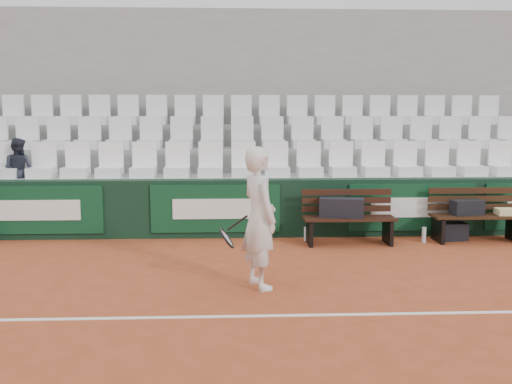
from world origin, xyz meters
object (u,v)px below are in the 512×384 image
at_px(water_bottle_far, 424,235).
at_px(spectator_c, 17,145).
at_px(bench_left, 349,231).
at_px(sports_bag_right, 467,207).
at_px(sports_bag_ground, 451,231).
at_px(sports_bag_left, 342,207).
at_px(bench_right, 476,228).
at_px(water_bottle_near, 306,234).
at_px(tennis_player, 259,218).

distance_m(water_bottle_far, spectator_c, 7.22).
xyz_separation_m(bench_left, sports_bag_right, (2.02, 0.15, 0.35)).
height_order(sports_bag_ground, spectator_c, spectator_c).
bearing_deg(sports_bag_left, bench_right, 1.40).
xyz_separation_m(bench_right, sports_bag_ground, (-0.38, 0.13, -0.08)).
distance_m(sports_bag_right, water_bottle_far, 0.88).
relative_size(sports_bag_left, water_bottle_near, 3.00).
distance_m(sports_bag_right, spectator_c, 7.87).
bearing_deg(water_bottle_far, tennis_player, -141.03).
relative_size(sports_bag_right, tennis_player, 0.30).
relative_size(sports_bag_right, spectator_c, 0.46).
bearing_deg(water_bottle_far, sports_bag_right, 7.81).
bearing_deg(sports_bag_ground, tennis_player, -143.60).
height_order(bench_right, sports_bag_left, sports_bag_left).
height_order(bench_left, water_bottle_near, bench_left).
distance_m(sports_bag_left, sports_bag_right, 2.14).
distance_m(bench_right, spectator_c, 8.08).
relative_size(sports_bag_left, tennis_player, 0.41).
bearing_deg(water_bottle_near, tennis_player, -109.89).
bearing_deg(bench_left, water_bottle_near, 158.10).
relative_size(sports_bag_left, sports_bag_ground, 1.46).
xyz_separation_m(sports_bag_ground, water_bottle_far, (-0.53, -0.19, -0.02)).
xyz_separation_m(bench_left, sports_bag_ground, (1.80, 0.23, -0.08)).
bearing_deg(tennis_player, sports_bag_ground, 36.40).
xyz_separation_m(sports_bag_left, spectator_c, (-5.60, 1.14, 0.97)).
bearing_deg(spectator_c, water_bottle_near, -173.88).
distance_m(bench_left, bench_right, 2.18).
distance_m(sports_bag_right, tennis_player, 4.36).
distance_m(sports_bag_ground, water_bottle_far, 0.56).
bearing_deg(sports_bag_ground, water_bottle_near, 179.05).
bearing_deg(sports_bag_right, sports_bag_left, -177.29).
xyz_separation_m(sports_bag_right, water_bottle_near, (-2.69, 0.12, -0.45)).
distance_m(bench_left, spectator_c, 5.99).
bearing_deg(sports_bag_right, sports_bag_ground, 159.56).
distance_m(bench_left, water_bottle_near, 0.73).
xyz_separation_m(sports_bag_right, spectator_c, (-7.74, 1.04, 1.00)).
bearing_deg(sports_bag_left, spectator_c, 168.48).
distance_m(sports_bag_right, water_bottle_near, 2.73).
height_order(sports_bag_right, water_bottle_far, sports_bag_right).
bearing_deg(sports_bag_ground, spectator_c, 172.73).
xyz_separation_m(sports_bag_ground, water_bottle_near, (-2.47, 0.04, -0.03)).
relative_size(bench_right, sports_bag_ground, 3.05).
xyz_separation_m(bench_left, sports_bag_left, (-0.12, 0.05, 0.38)).
bearing_deg(sports_bag_left, sports_bag_ground, 5.46).
xyz_separation_m(bench_right, water_bottle_far, (-0.91, -0.06, -0.10)).
height_order(sports_bag_left, spectator_c, spectator_c).
bearing_deg(sports_bag_left, bench_left, -21.34).
bearing_deg(water_bottle_near, bench_right, -3.38).
bearing_deg(sports_bag_right, bench_left, -175.87).
relative_size(bench_left, tennis_player, 0.86).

